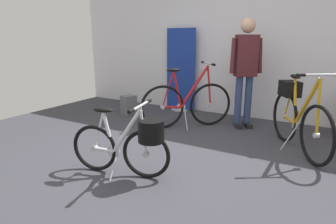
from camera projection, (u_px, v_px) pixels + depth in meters
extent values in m
plane|color=#38383F|center=(172.00, 162.00, 3.25)|extent=(6.92, 6.92, 0.00)
cube|color=silver|center=(240.00, 41.00, 4.97)|extent=(6.92, 0.10, 2.68)
cylinder|color=#B7B7BC|center=(180.00, 109.00, 5.68)|extent=(0.36, 0.36, 0.02)
cube|color=navy|center=(181.00, 70.00, 5.48)|extent=(0.60, 0.02, 1.56)
torus|color=black|center=(146.00, 154.00, 2.84)|extent=(0.51, 0.15, 0.51)
cylinder|color=#B7B7BC|center=(146.00, 154.00, 2.84)|extent=(0.07, 0.06, 0.06)
torus|color=black|center=(95.00, 148.00, 3.00)|extent=(0.51, 0.15, 0.51)
cylinder|color=#B7B7BC|center=(95.00, 148.00, 3.00)|extent=(0.07, 0.06, 0.06)
cylinder|color=silver|center=(104.00, 150.00, 2.97)|extent=(0.23, 0.08, 0.05)
cylinder|color=silver|center=(127.00, 131.00, 2.84)|extent=(0.35, 0.12, 0.49)
cylinder|color=silver|center=(108.00, 132.00, 2.90)|extent=(0.13, 0.06, 0.43)
cylinder|color=silver|center=(104.00, 150.00, 2.97)|extent=(0.22, 0.07, 0.04)
cylinder|color=silver|center=(143.00, 133.00, 2.78)|extent=(0.08, 0.04, 0.46)
cylinder|color=silver|center=(99.00, 130.00, 2.93)|extent=(0.15, 0.05, 0.41)
ellipsoid|color=black|center=(103.00, 110.00, 2.86)|extent=(0.23, 0.14, 0.05)
cylinder|color=#B7B7BC|center=(141.00, 108.00, 2.73)|extent=(0.03, 0.03, 0.04)
cylinder|color=#B7B7BC|center=(140.00, 106.00, 2.72)|extent=(0.12, 0.43, 0.03)
cylinder|color=black|center=(131.00, 111.00, 2.52)|extent=(0.06, 0.10, 0.04)
cylinder|color=black|center=(149.00, 101.00, 2.93)|extent=(0.06, 0.10, 0.04)
cylinder|color=#B7B7BC|center=(113.00, 152.00, 2.94)|extent=(0.14, 0.05, 0.14)
cylinder|color=#B7B7BC|center=(114.00, 167.00, 2.88)|extent=(0.06, 0.19, 0.24)
cylinder|color=black|center=(151.00, 131.00, 2.75)|extent=(0.31, 0.31, 0.22)
torus|color=black|center=(316.00, 135.00, 3.12)|extent=(0.40, 0.60, 0.69)
cylinder|color=#B7B7BC|center=(316.00, 135.00, 3.12)|extent=(0.07, 0.08, 0.06)
torus|color=black|center=(285.00, 116.00, 3.89)|extent=(0.40, 0.60, 0.69)
cylinder|color=#B7B7BC|center=(285.00, 116.00, 3.89)|extent=(0.07, 0.08, 0.06)
cylinder|color=#BF8C14|center=(290.00, 120.00, 3.74)|extent=(0.19, 0.28, 0.05)
cylinder|color=#BF8C14|center=(307.00, 103.00, 3.31)|extent=(0.28, 0.42, 0.66)
cylinder|color=#BF8C14|center=(295.00, 101.00, 3.59)|extent=(0.12, 0.16, 0.58)
cylinder|color=#BF8C14|center=(290.00, 120.00, 3.74)|extent=(0.18, 0.27, 0.04)
cylinder|color=#BF8C14|center=(318.00, 107.00, 3.07)|extent=(0.07, 0.09, 0.62)
cylinder|color=#BF8C14|center=(290.00, 98.00, 3.73)|extent=(0.12, 0.18, 0.56)
ellipsoid|color=black|center=(295.00, 76.00, 3.58)|extent=(0.19, 0.23, 0.05)
cylinder|color=#B7B7BC|center=(321.00, 77.00, 3.02)|extent=(0.03, 0.03, 0.04)
cylinder|color=#B7B7BC|center=(321.00, 75.00, 3.02)|extent=(0.39, 0.26, 0.03)
cylinder|color=black|center=(301.00, 75.00, 3.01)|extent=(0.10, 0.08, 0.04)
cylinder|color=#B7B7BC|center=(295.00, 124.00, 3.60)|extent=(0.09, 0.13, 0.14)
cylinder|color=#B7B7BC|center=(288.00, 138.00, 3.59)|extent=(0.17, 0.12, 0.32)
cube|color=black|center=(290.00, 89.00, 3.73)|extent=(0.32, 0.34, 0.20)
torus|color=black|center=(210.00, 105.00, 4.58)|extent=(0.53, 0.50, 0.69)
cylinder|color=#B7B7BC|center=(210.00, 105.00, 4.58)|extent=(0.08, 0.08, 0.06)
torus|color=black|center=(162.00, 107.00, 4.41)|extent=(0.53, 0.50, 0.69)
cylinder|color=#B7B7BC|center=(162.00, 107.00, 4.41)|extent=(0.08, 0.08, 0.06)
cylinder|color=red|center=(172.00, 107.00, 4.44)|extent=(0.25, 0.23, 0.05)
cylinder|color=red|center=(194.00, 87.00, 4.45)|extent=(0.37, 0.35, 0.66)
cylinder|color=red|center=(177.00, 90.00, 4.39)|extent=(0.14, 0.14, 0.58)
cylinder|color=red|center=(172.00, 107.00, 4.44)|extent=(0.24, 0.23, 0.04)
cylinder|color=red|center=(209.00, 86.00, 4.50)|extent=(0.09, 0.08, 0.62)
cylinder|color=red|center=(168.00, 89.00, 4.36)|extent=(0.16, 0.15, 0.56)
ellipsoid|color=black|center=(173.00, 70.00, 4.30)|extent=(0.22, 0.22, 0.05)
cylinder|color=#B7B7BC|center=(208.00, 65.00, 4.41)|extent=(0.03, 0.03, 0.04)
cylinder|color=#B7B7BC|center=(208.00, 63.00, 4.40)|extent=(0.32, 0.34, 0.03)
cylinder|color=black|center=(213.00, 65.00, 4.20)|extent=(0.09, 0.09, 0.04)
cylinder|color=black|center=(203.00, 62.00, 4.61)|extent=(0.09, 0.09, 0.04)
cylinder|color=#B7B7BC|center=(181.00, 107.00, 4.48)|extent=(0.11, 0.11, 0.14)
cylinder|color=#B7B7BC|center=(186.00, 119.00, 4.45)|extent=(0.14, 0.15, 0.32)
cylinder|color=navy|center=(238.00, 102.00, 4.49)|extent=(0.11, 0.11, 0.81)
cube|color=black|center=(238.00, 125.00, 4.54)|extent=(0.21, 0.25, 0.07)
cylinder|color=navy|center=(248.00, 102.00, 4.51)|extent=(0.11, 0.11, 0.81)
cube|color=black|center=(247.00, 125.00, 4.55)|extent=(0.21, 0.25, 0.07)
cube|color=#4C1E23|center=(246.00, 56.00, 4.32)|extent=(0.38, 0.35, 0.63)
cylinder|color=#4C1E23|center=(233.00, 56.00, 4.28)|extent=(0.07, 0.11, 0.53)
cylinder|color=#4C1E23|center=(260.00, 56.00, 4.32)|extent=(0.12, 0.10, 0.53)
sphere|color=tan|center=(248.00, 25.00, 4.21)|extent=(0.22, 0.22, 0.22)
cube|color=slate|center=(129.00, 105.00, 5.35)|extent=(0.27, 0.30, 0.35)
cube|color=gray|center=(125.00, 106.00, 5.45)|extent=(0.08, 0.17, 0.15)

